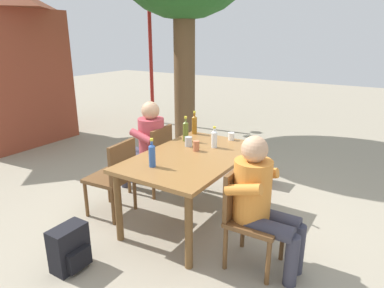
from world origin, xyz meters
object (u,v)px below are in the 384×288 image
object	(u,v)px
backpack_by_near_side	(256,166)
bottle_blue	(152,155)
chair_far_left	(115,174)
person_in_plaid_shirt	(261,198)
backpack_by_far_side	(70,248)
brick_kiosk	(3,59)
dining_table	(192,163)
person_in_white_shirt	(147,142)
lamp_post	(150,32)
cup_terracotta	(196,146)
cup_steel	(188,142)
table_knife	(254,149)
bottle_amber	(194,124)
cup_white	(231,136)
chair_far_right	(154,156)
bottle_clear	(214,139)
chair_near_left	(247,212)
bottle_olive	(186,130)

from	to	relation	value
backpack_by_near_side	bottle_blue	bearing A→B (deg)	169.03
chair_far_left	person_in_plaid_shirt	distance (m)	1.68
backpack_by_far_side	brick_kiosk	xyz separation A→B (m)	(1.97, 4.03, 1.33)
person_in_plaid_shirt	brick_kiosk	bearing A→B (deg)	78.68
bottle_blue	backpack_by_near_side	distance (m)	1.95
bottle_blue	backpack_by_far_side	world-z (taller)	bottle_blue
dining_table	chair_far_left	world-z (taller)	chair_far_left
person_in_white_shirt	lamp_post	xyz separation A→B (m)	(2.90, 2.21, 1.34)
cup_terracotta	backpack_by_far_side	distance (m)	1.57
cup_steel	table_knife	distance (m)	0.72
dining_table	table_knife	xyz separation A→B (m)	(0.53, -0.47, 0.10)
person_in_white_shirt	bottle_amber	bearing A→B (deg)	-55.65
bottle_amber	cup_white	xyz separation A→B (m)	(0.01, -0.51, -0.08)
person_in_plaid_shirt	backpack_by_far_side	distance (m)	1.69
dining_table	person_in_white_shirt	xyz separation A→B (m)	(0.35, 0.89, -0.01)
person_in_white_shirt	cup_terracotta	distance (m)	0.90
backpack_by_far_side	chair_far_right	bearing A→B (deg)	11.34
backpack_by_near_side	table_knife	bearing A→B (deg)	-161.89
person_in_white_shirt	bottle_clear	xyz separation A→B (m)	(-0.01, -0.97, 0.20)
brick_kiosk	bottle_blue	bearing A→B (deg)	-105.43
bottle_blue	brick_kiosk	distance (m)	4.55
dining_table	chair_near_left	bearing A→B (deg)	-114.10
person_in_white_shirt	bottle_olive	distance (m)	0.61
dining_table	bottle_blue	size ratio (longest dim) A/B	5.61
bottle_amber	lamp_post	bearing A→B (deg)	46.67
bottle_clear	cup_terracotta	distance (m)	0.23
cup_white	cup_terracotta	bearing A→B (deg)	165.61
backpack_by_near_side	backpack_by_far_side	bearing A→B (deg)	165.46
chair_near_left	cup_terracotta	distance (m)	1.00
chair_far_right	dining_table	bearing A→B (deg)	-114.29
person_in_white_shirt	backpack_by_near_side	distance (m)	1.53
cup_steel	cup_white	bearing A→B (deg)	-32.75
person_in_white_shirt	cup_white	distance (m)	1.07
chair_far_right	backpack_by_far_side	xyz separation A→B (m)	(-1.59, -0.32, -0.30)
dining_table	cup_steel	distance (m)	0.33
cup_white	lamp_post	distance (m)	4.28
chair_near_left	chair_far_left	size ratio (longest dim) A/B	1.00
bottle_clear	cup_steel	world-z (taller)	bottle_clear
person_in_plaid_shirt	cup_terracotta	size ratio (longest dim) A/B	10.48
dining_table	backpack_by_near_side	bearing A→B (deg)	-8.69
chair_near_left	lamp_post	distance (m)	5.51
dining_table	cup_white	distance (m)	0.72
chair_far_right	bottle_amber	bearing A→B (deg)	-49.14
cup_steel	dining_table	bearing A→B (deg)	-140.25
person_in_white_shirt	chair_far_left	bearing A→B (deg)	-171.03
bottle_clear	chair_far_left	bearing A→B (deg)	128.50
chair_near_left	backpack_by_far_side	size ratio (longest dim) A/B	2.20
person_in_plaid_shirt	bottle_olive	size ratio (longest dim) A/B	3.99
cup_steel	person_in_white_shirt	bearing A→B (deg)	80.19
person_in_white_shirt	cup_steel	world-z (taller)	person_in_white_shirt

